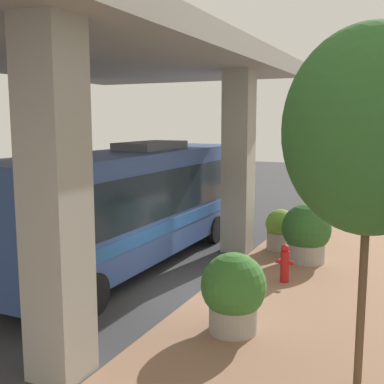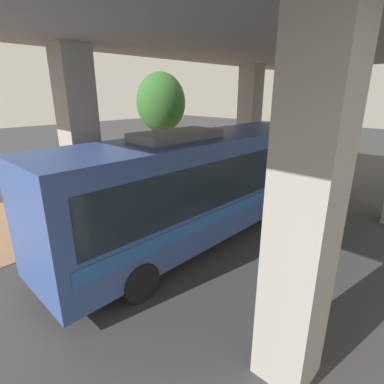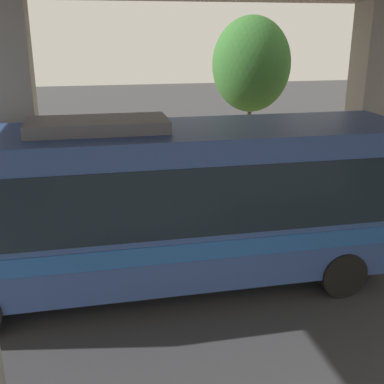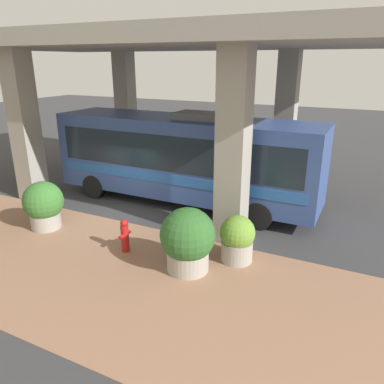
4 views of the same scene
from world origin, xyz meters
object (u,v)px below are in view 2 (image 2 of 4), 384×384
Objects in this scene: planter_back at (52,219)px; planter_front at (67,198)px; street_tree_near at (161,103)px; bus at (201,181)px; fire_hydrant at (119,194)px; planter_middle at (180,173)px.

planter_front is at bearing 136.01° from planter_back.
street_tree_near reaches higher than planter_front.
planter_front is at bearing -152.00° from bus.
planter_back is at bearing -66.76° from street_tree_near.
planter_front reaches higher than fire_hydrant.
planter_back is at bearing -43.99° from planter_front.
bus is at bearing 28.00° from planter_front.
planter_front reaches higher than planter_middle.
bus is 8.61m from street_tree_near.
bus is 5.61m from planter_middle.
bus is at bearing -36.29° from planter_middle.
planter_middle is at bearing -23.63° from street_tree_near.
planter_front is at bearing -92.81° from fire_hydrant.
planter_middle reaches higher than planter_back.
bus is at bearing 3.67° from fire_hydrant.
bus is 5.47m from planter_front.
bus is 6.31× the size of planter_middle.
fire_hydrant is 0.76× the size of planter_back.
planter_middle is (0.31, 5.76, -0.06)m from planter_front.
planter_middle is at bearing 143.71° from bus.
fire_hydrant is 3.43m from planter_back.
planter_front is (-4.73, -2.51, -1.09)m from bus.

